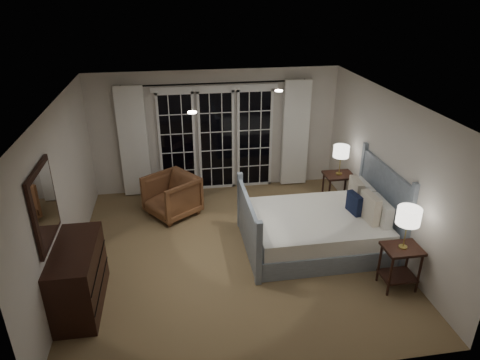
{
  "coord_description": "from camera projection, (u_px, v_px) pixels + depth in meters",
  "views": [
    {
      "loc": [
        -0.85,
        -5.81,
        4.02
      ],
      "look_at": [
        0.18,
        0.51,
        1.05
      ],
      "focal_mm": 32.0,
      "sensor_mm": 36.0,
      "label": 1
    }
  ],
  "objects": [
    {
      "name": "curtain_right",
      "position": [
        295.0,
        134.0,
        8.9
      ],
      "size": [
        0.55,
        0.1,
        2.25
      ],
      "primitive_type": "cube",
      "color": "white",
      "rests_on": "curtain_rod"
    },
    {
      "name": "mirror",
      "position": [
        44.0,
        206.0,
        5.19
      ],
      "size": [
        0.05,
        0.85,
        1.0
      ],
      "color": "black",
      "rests_on": "wall_left"
    },
    {
      "name": "french_doors",
      "position": [
        216.0,
        139.0,
        8.76
      ],
      "size": [
        2.5,
        0.04,
        2.2
      ],
      "color": "black",
      "rests_on": "wall_back"
    },
    {
      "name": "dresser",
      "position": [
        79.0,
        277.0,
        5.69
      ],
      "size": [
        0.55,
        1.29,
        0.91
      ],
      "color": "black",
      "rests_on": "floor"
    },
    {
      "name": "armchair",
      "position": [
        172.0,
        196.0,
        7.99
      ],
      "size": [
        1.18,
        1.18,
        0.78
      ],
      "primitive_type": "imported",
      "rotation": [
        0.0,
        0.0,
        -0.96
      ],
      "color": "brown",
      "rests_on": "floor"
    },
    {
      "name": "curtain_rod",
      "position": [
        215.0,
        83.0,
        8.22
      ],
      "size": [
        3.5,
        0.03,
        0.03
      ],
      "primitive_type": "cylinder",
      "rotation": [
        0.0,
        1.57,
        0.0
      ],
      "color": "black",
      "rests_on": "wall_back"
    },
    {
      "name": "wall_front",
      "position": [
        271.0,
        288.0,
        4.25
      ],
      "size": [
        5.0,
        0.02,
        2.5
      ],
      "primitive_type": "cube",
      "color": "beige",
      "rests_on": "floor"
    },
    {
      "name": "wall_right",
      "position": [
        388.0,
        172.0,
        6.85
      ],
      "size": [
        0.02,
        5.0,
        2.5
      ],
      "primitive_type": "cube",
      "color": "beige",
      "rests_on": "floor"
    },
    {
      "name": "floor",
      "position": [
        234.0,
        252.0,
        7.02
      ],
      "size": [
        5.0,
        5.0,
        0.0
      ],
      "primitive_type": "plane",
      "color": "brown",
      "rests_on": "ground"
    },
    {
      "name": "ceiling",
      "position": [
        233.0,
        102.0,
        5.97
      ],
      "size": [
        5.0,
        5.0,
        0.0
      ],
      "primitive_type": "plane",
      "rotation": [
        3.14,
        0.0,
        0.0
      ],
      "color": "silver",
      "rests_on": "wall_back"
    },
    {
      "name": "downlight_a",
      "position": [
        279.0,
        91.0,
        6.62
      ],
      "size": [
        0.12,
        0.12,
        0.01
      ],
      "primitive_type": "cylinder",
      "color": "white",
      "rests_on": "ceiling"
    },
    {
      "name": "bed",
      "position": [
        319.0,
        228.0,
        7.06
      ],
      "size": [
        2.31,
        1.67,
        1.35
      ],
      "color": "#8692A2",
      "rests_on": "floor"
    },
    {
      "name": "downlight_b",
      "position": [
        192.0,
        112.0,
        5.53
      ],
      "size": [
        0.12,
        0.12,
        0.01
      ],
      "primitive_type": "cylinder",
      "color": "white",
      "rests_on": "ceiling"
    },
    {
      "name": "nightstand_right",
      "position": [
        338.0,
        185.0,
        8.23
      ],
      "size": [
        0.54,
        0.43,
        0.7
      ],
      "color": "black",
      "rests_on": "floor"
    },
    {
      "name": "lamp_right",
      "position": [
        341.0,
        152.0,
        7.94
      ],
      "size": [
        0.29,
        0.29,
        0.57
      ],
      "color": "tan",
      "rests_on": "nightstand_right"
    },
    {
      "name": "lamp_left",
      "position": [
        409.0,
        216.0,
        5.73
      ],
      "size": [
        0.32,
        0.32,
        0.62
      ],
      "color": "tan",
      "rests_on": "nightstand_left"
    },
    {
      "name": "curtain_left",
      "position": [
        134.0,
        142.0,
        8.43
      ],
      "size": [
        0.55,
        0.1,
        2.25
      ],
      "primitive_type": "cube",
      "color": "white",
      "rests_on": "curtain_rod"
    },
    {
      "name": "nightstand_left",
      "position": [
        400.0,
        261.0,
        6.03
      ],
      "size": [
        0.51,
        0.41,
        0.67
      ],
      "color": "black",
      "rests_on": "floor"
    },
    {
      "name": "wall_back",
      "position": [
        216.0,
        131.0,
        8.73
      ],
      "size": [
        5.0,
        0.02,
        2.5
      ],
      "primitive_type": "cube",
      "color": "beige",
      "rests_on": "floor"
    },
    {
      "name": "wall_left",
      "position": [
        62.0,
        195.0,
        6.13
      ],
      "size": [
        0.02,
        5.0,
        2.5
      ],
      "primitive_type": "cube",
      "color": "beige",
      "rests_on": "floor"
    }
  ]
}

